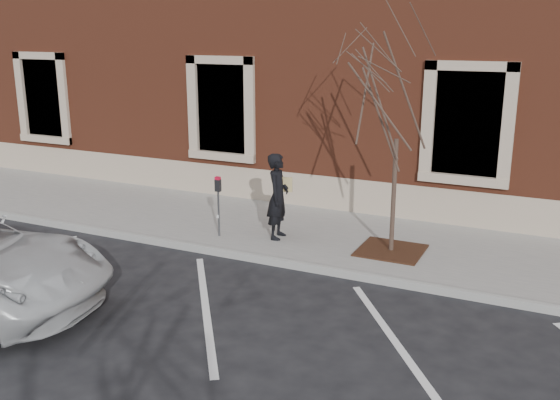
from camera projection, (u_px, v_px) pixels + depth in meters
The scene contains 9 objects.
ground at pixel (267, 263), 11.96m from camera, with size 120.00×120.00×0.00m, color #28282B.
sidewalk_near at pixel (303, 233), 13.47m from camera, with size 40.00×3.50×0.15m, color #A39F99.
curb_near at pixel (265, 260), 11.90m from camera, with size 40.00×0.12×0.15m, color #9E9E99.
parking_stripes at pixel (206, 307), 10.05m from camera, with size 28.00×4.40×0.01m, color silver, non-canonical shape.
building_civic at pixel (388, 41), 17.65m from camera, with size 40.00×8.62×8.00m.
man at pixel (278, 196), 12.71m from camera, with size 0.65×0.42×1.77m, color black.
parking_meter at pixel (218, 195), 12.82m from camera, with size 0.12×0.09×1.27m.
tree_grate at pixel (391, 250), 12.15m from camera, with size 1.22×1.22×0.03m, color #3C2413.
sapling at pixel (398, 106), 11.41m from camera, with size 2.41×2.41×4.02m.
Camera 1 is at (5.05, -10.02, 4.33)m, focal length 40.00 mm.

